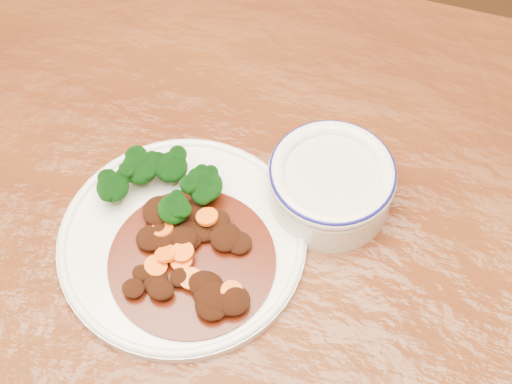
% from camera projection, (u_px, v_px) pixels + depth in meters
% --- Properties ---
extents(dining_table, '(1.54, 0.96, 0.75)m').
position_uv_depth(dining_table, '(193.00, 297.00, 0.78)').
color(dining_table, '#5B2C10').
rests_on(dining_table, ground).
extents(dinner_plate, '(0.25, 0.25, 0.02)m').
position_uv_depth(dinner_plate, '(182.00, 240.00, 0.72)').
color(dinner_plate, white).
rests_on(dinner_plate, dining_table).
extents(broccoli_florets, '(0.12, 0.08, 0.04)m').
position_uv_depth(broccoli_florets, '(162.00, 182.00, 0.72)').
color(broccoli_florets, olive).
rests_on(broccoli_florets, dinner_plate).
extents(mince_stew, '(0.17, 0.17, 0.03)m').
position_uv_depth(mince_stew, '(193.00, 258.00, 0.70)').
color(mince_stew, '#4D1408').
rests_on(mince_stew, dinner_plate).
extents(dip_bowl, '(0.13, 0.13, 0.06)m').
position_uv_depth(dip_bowl, '(331.00, 183.00, 0.73)').
color(dip_bowl, silver).
rests_on(dip_bowl, dining_table).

